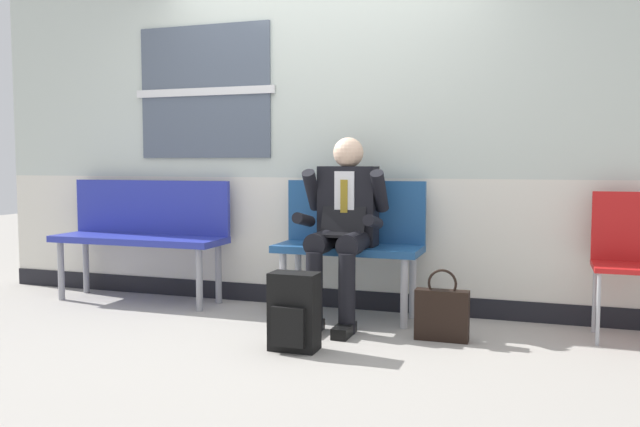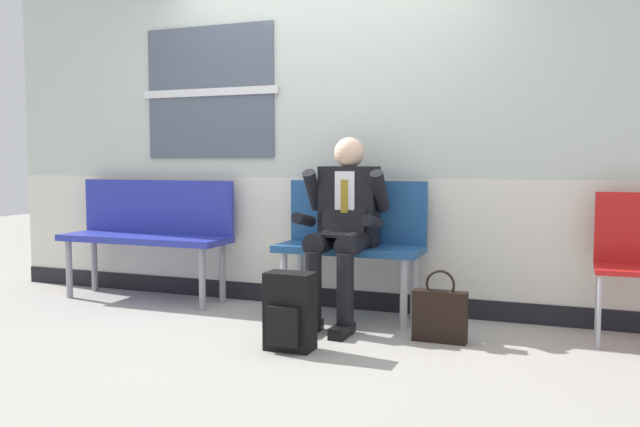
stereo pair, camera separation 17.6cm
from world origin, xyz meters
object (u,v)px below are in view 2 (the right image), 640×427
object	(u,v)px
backpack	(289,312)
bench_with_person	(352,237)
bench_empty	(149,228)
folding_chair	(628,253)
person_seated	(343,223)
handbag	(440,315)

from	to	relation	value
backpack	bench_with_person	bearing A→B (deg)	85.26
bench_empty	folding_chair	xyz separation A→B (m)	(3.48, -0.01, -0.02)
bench_empty	person_seated	distance (m)	1.73
handbag	folding_chair	world-z (taller)	folding_chair
bench_with_person	handbag	world-z (taller)	bench_with_person
bench_with_person	person_seated	world-z (taller)	person_seated
bench_with_person	handbag	xyz separation A→B (m)	(0.71, -0.44, -0.40)
bench_empty	handbag	world-z (taller)	bench_empty
backpack	folding_chair	xyz separation A→B (m)	(1.84, 0.92, 0.32)
bench_empty	folding_chair	bearing A→B (deg)	-0.22
person_seated	backpack	distance (m)	0.86
bench_empty	bench_with_person	bearing A→B (deg)	-0.03
bench_empty	handbag	xyz separation A→B (m)	(2.42, -0.44, -0.40)
bench_empty	backpack	xyz separation A→B (m)	(1.63, -0.93, -0.35)
handbag	backpack	bearing A→B (deg)	-148.19
person_seated	backpack	bearing A→B (deg)	-96.05
bench_empty	backpack	bearing A→B (deg)	-29.63
person_seated	handbag	world-z (taller)	person_seated
bench_with_person	bench_empty	bearing A→B (deg)	179.97
bench_with_person	folding_chair	bearing A→B (deg)	-0.40
person_seated	folding_chair	bearing A→B (deg)	6.11
folding_chair	bench_empty	bearing A→B (deg)	179.78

